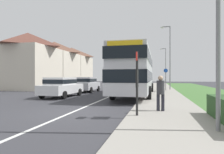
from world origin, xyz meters
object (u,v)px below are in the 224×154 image
object	(u,v)px
parked_car_white	(62,86)
cycle_route_sign	(166,78)
pedestrian_at_stop	(161,91)
street_lamp_mid	(169,54)
double_decker_bus	(135,71)
bus_stop_sign	(137,79)
street_lamp_far	(165,64)
parked_car_silver	(87,84)
pedestrian_walking_away	(161,83)

from	to	relation	value
parked_car_white	cycle_route_sign	bearing A→B (deg)	43.48
pedestrian_at_stop	street_lamp_mid	size ratio (longest dim) A/B	0.22
double_decker_bus	pedestrian_at_stop	world-z (taller)	double_decker_bus
parked_car_white	street_lamp_mid	distance (m)	13.53
double_decker_bus	bus_stop_sign	bearing A→B (deg)	-83.34
double_decker_bus	street_lamp_far	world-z (taller)	street_lamp_far
pedestrian_at_stop	cycle_route_sign	size ratio (longest dim) A/B	0.66
parked_car_silver	cycle_route_sign	size ratio (longest dim) A/B	1.59
double_decker_bus	parked_car_silver	world-z (taller)	double_decker_bus
pedestrian_at_stop	cycle_route_sign	xyz separation A→B (m)	(0.78, 13.19, 0.45)
cycle_route_sign	street_lamp_far	xyz separation A→B (m)	(0.64, 18.20, 2.78)
parked_car_white	street_lamp_far	xyz separation A→B (m)	(8.96, 26.10, 3.34)
double_decker_bus	parked_car_white	size ratio (longest dim) A/B	2.52
parked_car_silver	bus_stop_sign	distance (m)	13.51
pedestrian_at_stop	pedestrian_walking_away	bearing A→B (deg)	88.97
parked_car_white	pedestrian_at_stop	distance (m)	9.22
parked_car_white	street_lamp_mid	size ratio (longest dim) A/B	0.59
parked_car_white	pedestrian_walking_away	size ratio (longest dim) A/B	2.70
cycle_route_sign	double_decker_bus	bearing A→B (deg)	-115.50
double_decker_bus	street_lamp_mid	bearing A→B (deg)	67.00
double_decker_bus	pedestrian_walking_away	size ratio (longest dim) A/B	6.80
double_decker_bus	pedestrian_walking_away	xyz separation A→B (m)	(2.13, 4.09, -1.17)
street_lamp_mid	pedestrian_at_stop	bearing A→B (deg)	-94.72
parked_car_silver	street_lamp_mid	xyz separation A→B (m)	(8.67, 4.39, 3.48)
parked_car_white	street_lamp_far	world-z (taller)	street_lamp_far
bus_stop_sign	cycle_route_sign	xyz separation A→B (m)	(1.68, 14.41, -0.11)
double_decker_bus	pedestrian_at_stop	xyz separation A→B (m)	(1.93, -7.52, -1.17)
pedestrian_walking_away	street_lamp_far	bearing A→B (deg)	86.51
cycle_route_sign	street_lamp_mid	bearing A→B (deg)	75.53
pedestrian_at_stop	bus_stop_sign	bearing A→B (deg)	-126.38
parked_car_white	bus_stop_sign	size ratio (longest dim) A/B	1.73
pedestrian_at_stop	parked_car_silver	bearing A→B (deg)	125.11
street_lamp_mid	double_decker_bus	bearing A→B (deg)	-113.00
double_decker_bus	parked_car_white	world-z (taller)	double_decker_bus
pedestrian_walking_away	bus_stop_sign	bearing A→B (deg)	-94.95
pedestrian_at_stop	cycle_route_sign	distance (m)	13.22
pedestrian_walking_away	street_lamp_mid	bearing A→B (deg)	72.97
pedestrian_at_stop	street_lamp_far	distance (m)	31.59
parked_car_silver	bus_stop_sign	size ratio (longest dim) A/B	1.54
pedestrian_at_stop	street_lamp_mid	distance (m)	15.40
parked_car_silver	street_lamp_mid	world-z (taller)	street_lamp_mid
pedestrian_walking_away	parked_car_white	bearing A→B (deg)	-140.81
pedestrian_at_stop	bus_stop_sign	size ratio (longest dim) A/B	0.64
pedestrian_walking_away	parked_car_silver	bearing A→B (deg)	-172.29
double_decker_bus	pedestrian_at_stop	distance (m)	7.85
pedestrian_walking_away	street_lamp_mid	distance (m)	4.87
pedestrian_walking_away	street_lamp_far	world-z (taller)	street_lamp_far
parked_car_white	parked_car_silver	size ratio (longest dim) A/B	1.13
pedestrian_at_stop	bus_stop_sign	world-z (taller)	bus_stop_sign
cycle_route_sign	street_lamp_mid	xyz separation A→B (m)	(0.46, 1.79, 2.92)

